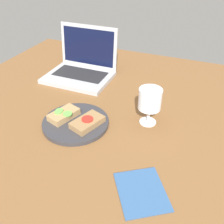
{
  "coord_description": "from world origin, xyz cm",
  "views": [
    {
      "loc": [
        32.47,
        -66.42,
        58.15
      ],
      "look_at": [
        5.1,
        0.13,
        8.0
      ],
      "focal_mm": 40.0,
      "sensor_mm": 36.0,
      "label": 1
    }
  ],
  "objects": [
    {
      "name": "laptop",
      "position": [
        -22.89,
        29.69,
        7.25
      ],
      "size": [
        30.21,
        24.71,
        22.13
      ],
      "color": "#ADAFB5",
      "rests_on": "wooden_table"
    },
    {
      "name": "wine_glass",
      "position": [
        16.94,
        5.65,
        12.46
      ],
      "size": [
        8.06,
        8.06,
        13.74
      ],
      "color": "white",
      "rests_on": "wooden_table"
    },
    {
      "name": "wooden_table",
      "position": [
        0.0,
        0.0,
        1.5
      ],
      "size": [
        140.0,
        140.0,
        3.0
      ],
      "primitive_type": "cube",
      "color": "brown",
      "rests_on": "ground"
    },
    {
      "name": "sandwich_with_tomato",
      "position": [
        -1.75,
        -5.77,
        5.65
      ],
      "size": [
        10.18,
        13.07,
        2.68
      ],
      "color": "#937047",
      "rests_on": "plate"
    },
    {
      "name": "plate",
      "position": [
        -6.73,
        -5.39,
        3.75
      ],
      "size": [
        23.81,
        23.81,
        1.49
      ],
      "primitive_type": "cylinder",
      "color": "#333338",
      "rests_on": "wooden_table"
    },
    {
      "name": "napkin",
      "position": [
        23.68,
        -24.52,
        3.2
      ],
      "size": [
        18.35,
        19.02,
        0.4
      ],
      "primitive_type": "cube",
      "rotation": [
        0.0,
        0.0,
        0.58
      ],
      "color": "#33598C",
      "rests_on": "wooden_table"
    },
    {
      "name": "sandwich_with_cucumber",
      "position": [
        -11.72,
        -5.04,
        5.77
      ],
      "size": [
        9.2,
        12.27,
        2.83
      ],
      "color": "#A88456",
      "rests_on": "plate"
    }
  ]
}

